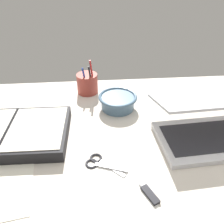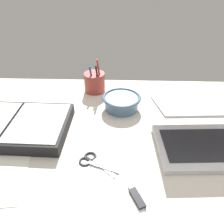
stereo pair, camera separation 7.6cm
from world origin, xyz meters
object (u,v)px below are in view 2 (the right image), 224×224
planner (13,126)px  scissors (92,161)px  laptop (208,132)px  bowl (122,102)px  pen_cup (95,82)px

planner → scissors: bearing=-24.2°
laptop → bowl: size_ratio=2.21×
bowl → laptop: bearing=-35.6°
laptop → bowl: laptop is taller
pen_cup → scissors: size_ratio=1.32×
laptop → bowl: 34.91cm
laptop → scissors: size_ratio=2.77×
planner → scissors: planner is taller
bowl → planner: bowl is taller
laptop → scissors: laptop is taller
laptop → planner: size_ratio=0.88×
planner → pen_cup: bearing=50.0°
laptop → bowl: (-28.36, 20.29, -1.60)cm
pen_cup → planner: pen_cup is taller
pen_cup → scissors: 44.75cm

